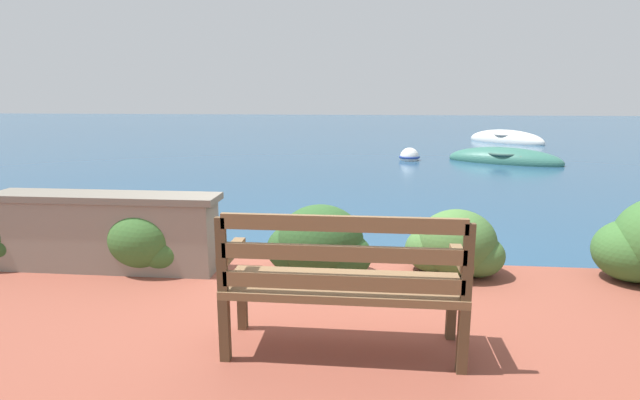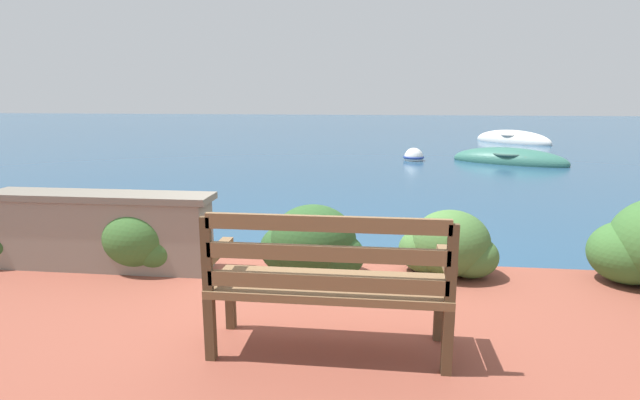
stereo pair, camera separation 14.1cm
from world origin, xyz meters
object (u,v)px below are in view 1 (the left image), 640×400
object	(u,v)px
park_bench	(343,280)
rowboat_mid	(506,141)
mooring_buoy	(409,157)
rowboat_nearest	(504,160)

from	to	relation	value
park_bench	rowboat_mid	size ratio (longest dim) A/B	0.52
rowboat_mid	mooring_buoy	bearing A→B (deg)	100.71
mooring_buoy	rowboat_nearest	bearing A→B (deg)	-4.77
rowboat_mid	mooring_buoy	xyz separation A→B (m)	(-4.07, -5.71, 0.02)
rowboat_mid	mooring_buoy	world-z (taller)	rowboat_mid
park_bench	rowboat_nearest	xyz separation A→B (m)	(3.75, 10.92, -0.64)
rowboat_nearest	rowboat_mid	size ratio (longest dim) A/B	1.09
park_bench	mooring_buoy	distance (m)	11.22
park_bench	rowboat_mid	xyz separation A→B (m)	(5.31, 16.84, -0.64)
park_bench	rowboat_mid	world-z (taller)	park_bench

